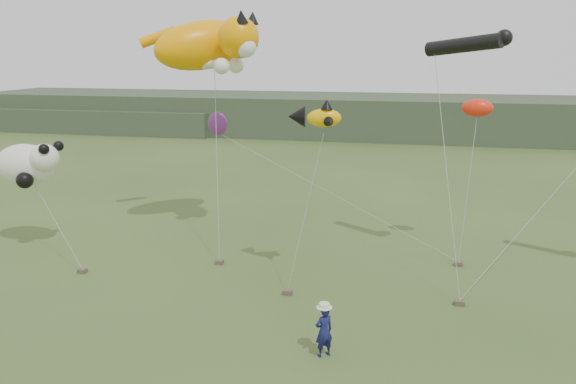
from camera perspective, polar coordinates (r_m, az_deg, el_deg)
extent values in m
plane|color=#385123|center=(16.89, 1.73, -15.79)|extent=(120.00, 120.00, 0.00)
cube|color=#2D3D28|center=(59.81, 9.99, 7.62)|extent=(90.00, 12.00, 4.00)
cube|color=#2D3D28|center=(65.60, -17.57, 7.07)|extent=(25.00, 8.00, 2.50)
imported|color=#14184E|center=(16.30, 3.67, -13.93)|extent=(0.66, 0.64, 1.52)
cube|color=brown|center=(23.22, -6.98, -7.08)|extent=(0.32, 0.26, 0.17)
cube|color=brown|center=(20.32, -0.04, -10.13)|extent=(0.32, 0.26, 0.17)
cube|color=brown|center=(20.39, 17.03, -10.70)|extent=(0.32, 0.26, 0.17)
cube|color=brown|center=(23.59, -20.16, -7.52)|extent=(0.32, 0.26, 0.17)
cube|color=brown|center=(23.90, 16.94, -6.99)|extent=(0.32, 0.26, 0.17)
ellipsoid|color=#FF9B00|center=(26.04, -8.57, 14.54)|extent=(5.00, 4.93, 2.79)
sphere|color=#FF9B00|center=(24.50, -5.05, 15.36)|extent=(1.74, 1.74, 1.74)
cone|color=black|center=(23.99, -4.77, 17.36)|extent=(0.54, 0.66, 0.65)
cone|color=black|center=(24.86, -3.63, 17.26)|extent=(0.54, 0.63, 0.62)
sphere|color=white|center=(24.10, -4.34, 14.48)|extent=(0.87, 0.87, 0.87)
ellipsoid|color=white|center=(25.70, -8.33, 12.83)|extent=(1.70, 0.85, 0.53)
sphere|color=white|center=(24.13, -6.76, 12.59)|extent=(0.68, 0.68, 0.68)
sphere|color=white|center=(25.35, -5.31, 12.69)|extent=(0.68, 0.68, 0.68)
cylinder|color=#FF9B00|center=(27.75, -13.03, 15.10)|extent=(1.80, 1.32, 1.05)
ellipsoid|color=#F3B305|center=(19.52, 3.69, 7.51)|extent=(1.27, 0.69, 0.66)
cone|color=black|center=(19.95, 0.87, 7.68)|extent=(0.71, 0.85, 0.77)
cone|color=black|center=(19.46, 3.96, 8.88)|extent=(0.43, 0.43, 0.34)
cone|color=black|center=(19.07, 4.25, 7.09)|extent=(0.45, 0.48, 0.34)
cone|color=black|center=(19.91, 4.61, 7.37)|extent=(0.45, 0.48, 0.34)
cylinder|color=black|center=(22.60, 17.38, 14.06)|extent=(2.83, 2.18, 0.86)
sphere|color=black|center=(22.26, 21.10, 14.41)|extent=(0.60, 0.60, 0.60)
ellipsoid|color=white|center=(26.62, -25.11, 2.54)|extent=(2.67, 1.78, 1.78)
sphere|color=white|center=(25.61, -23.49, 3.21)|extent=(1.19, 1.19, 1.19)
sphere|color=black|center=(25.05, -23.56, 4.02)|extent=(0.44, 0.44, 0.44)
sphere|color=black|center=(25.67, -22.29, 4.35)|extent=(0.44, 0.44, 0.44)
sphere|color=black|center=(25.80, -25.18, 1.08)|extent=(0.69, 0.69, 0.69)
sphere|color=black|center=(27.40, -25.97, 1.90)|extent=(0.69, 0.69, 0.69)
ellipsoid|color=red|center=(24.48, 18.70, 8.10)|extent=(1.25, 0.73, 0.73)
ellipsoid|color=#6E2779|center=(27.86, -7.16, 6.91)|extent=(0.94, 0.63, 1.15)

